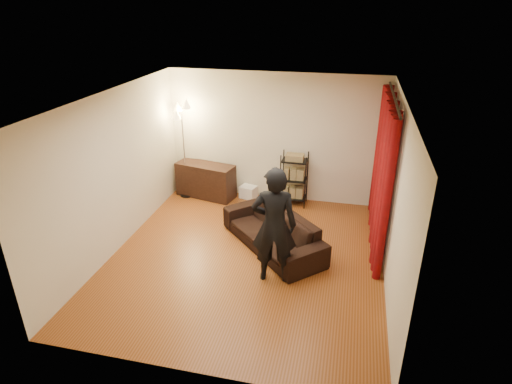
% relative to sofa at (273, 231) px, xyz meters
% --- Properties ---
extents(floor, '(5.00, 5.00, 0.00)m').
position_rel_sofa_xyz_m(floor, '(-0.36, -0.45, -0.31)').
color(floor, brown).
rests_on(floor, ground).
extents(ceiling, '(5.00, 5.00, 0.00)m').
position_rel_sofa_xyz_m(ceiling, '(-0.36, -0.45, 2.39)').
color(ceiling, white).
rests_on(ceiling, ground).
extents(wall_back, '(5.00, 0.00, 5.00)m').
position_rel_sofa_xyz_m(wall_back, '(-0.36, 2.05, 1.04)').
color(wall_back, beige).
rests_on(wall_back, ground).
extents(wall_front, '(5.00, 0.00, 5.00)m').
position_rel_sofa_xyz_m(wall_front, '(-0.36, -2.95, 1.04)').
color(wall_front, beige).
rests_on(wall_front, ground).
extents(wall_left, '(0.00, 5.00, 5.00)m').
position_rel_sofa_xyz_m(wall_left, '(-2.61, -0.45, 1.04)').
color(wall_left, beige).
rests_on(wall_left, ground).
extents(wall_right, '(0.00, 5.00, 5.00)m').
position_rel_sofa_xyz_m(wall_right, '(1.89, -0.45, 1.04)').
color(wall_right, beige).
rests_on(wall_right, ground).
extents(curtain_rod, '(0.04, 2.65, 0.04)m').
position_rel_sofa_xyz_m(curtain_rod, '(1.79, 0.67, 2.27)').
color(curtain_rod, black).
rests_on(curtain_rod, wall_right).
extents(curtain, '(0.22, 2.65, 2.55)m').
position_rel_sofa_xyz_m(curtain, '(1.77, 0.67, 0.96)').
color(curtain, '#720507').
rests_on(curtain, ground).
extents(sofa, '(2.10, 2.13, 0.63)m').
position_rel_sofa_xyz_m(sofa, '(0.00, 0.00, 0.00)').
color(sofa, black).
rests_on(sofa, ground).
extents(person, '(0.74, 0.54, 1.86)m').
position_rel_sofa_xyz_m(person, '(0.19, -0.91, 0.62)').
color(person, black).
rests_on(person, ground).
extents(media_cabinet, '(1.35, 0.74, 0.74)m').
position_rel_sofa_xyz_m(media_cabinet, '(-1.83, 1.75, 0.06)').
color(media_cabinet, black).
rests_on(media_cabinet, ground).
extents(storage_boxes, '(0.39, 0.34, 0.27)m').
position_rel_sofa_xyz_m(storage_boxes, '(-0.91, 1.86, -0.18)').
color(storage_boxes, white).
rests_on(storage_boxes, ground).
extents(wire_shelf, '(0.53, 0.38, 1.13)m').
position_rel_sofa_xyz_m(wire_shelf, '(0.10, 1.79, 0.25)').
color(wire_shelf, black).
rests_on(wire_shelf, ground).
extents(floor_lamp, '(0.43, 0.43, 2.07)m').
position_rel_sofa_xyz_m(floor_lamp, '(-2.26, 1.68, 0.72)').
color(floor_lamp, silver).
rests_on(floor_lamp, ground).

